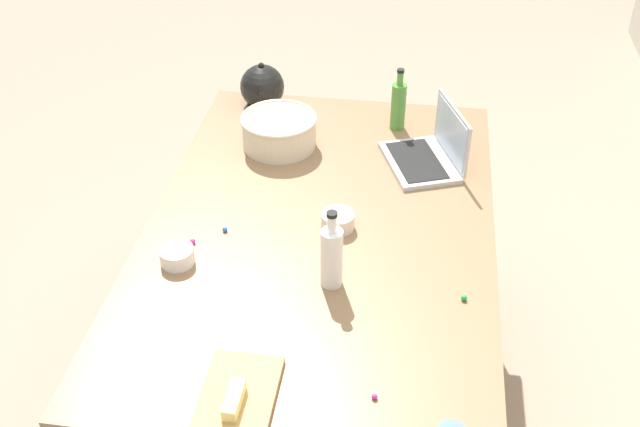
{
  "coord_description": "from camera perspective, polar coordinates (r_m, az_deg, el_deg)",
  "views": [
    {
      "loc": [
        1.92,
        0.28,
        2.4
      ],
      "look_at": [
        0.0,
        0.0,
        0.95
      ],
      "focal_mm": 42.5,
      "sensor_mm": 36.0,
      "label": 1
    }
  ],
  "objects": [
    {
      "name": "candy_8",
      "position": [
        2.66,
        6.27,
        2.39
      ],
      "size": [
        0.02,
        0.02,
        0.02
      ],
      "primitive_type": "sphere",
      "color": "red",
      "rests_on": "island_counter"
    },
    {
      "name": "candy_1",
      "position": [
        2.45,
        -7.17,
        -1.19
      ],
      "size": [
        0.02,
        0.02,
        0.02
      ],
      "primitive_type": "sphere",
      "color": "blue",
      "rests_on": "island_counter"
    },
    {
      "name": "cutting_board",
      "position": [
        1.93,
        -6.38,
        -14.05
      ],
      "size": [
        0.33,
        0.19,
        0.02
      ],
      "primitive_type": "cube",
      "color": "tan",
      "rests_on": "island_counter"
    },
    {
      "name": "kettle",
      "position": [
        3.12,
        -4.38,
        9.46
      ],
      "size": [
        0.21,
        0.18,
        0.2
      ],
      "color": "black",
      "rests_on": "island_counter"
    },
    {
      "name": "bottle_vinegar",
      "position": [
        2.17,
        0.87,
        -3.2
      ],
      "size": [
        0.07,
        0.07,
        0.26
      ],
      "color": "white",
      "rests_on": "island_counter"
    },
    {
      "name": "candy_7",
      "position": [
        3.09,
        -5.55,
        7.68
      ],
      "size": [
        0.02,
        0.02,
        0.02
      ],
      "primitive_type": "sphere",
      "color": "green",
      "rests_on": "island_counter"
    },
    {
      "name": "island_counter",
      "position": [
        2.75,
        0.0,
        -8.36
      ],
      "size": [
        1.74,
        1.12,
        0.9
      ],
      "color": "brown",
      "rests_on": "ground"
    },
    {
      "name": "candy_5",
      "position": [
        2.94,
        -3.68,
        6.15
      ],
      "size": [
        0.02,
        0.02,
        0.02
      ],
      "primitive_type": "sphere",
      "color": "blue",
      "rests_on": "island_counter"
    },
    {
      "name": "ramekin_small",
      "position": [
        2.43,
        1.36,
        -0.5
      ],
      "size": [
        0.11,
        0.11,
        0.05
      ],
      "primitive_type": "cylinder",
      "color": "beige",
      "rests_on": "island_counter"
    },
    {
      "name": "candy_2",
      "position": [
        2.98,
        -2.73,
        6.63
      ],
      "size": [
        0.02,
        0.02,
        0.02
      ],
      "primitive_type": "sphere",
      "color": "orange",
      "rests_on": "island_counter"
    },
    {
      "name": "ground_plane",
      "position": [
        3.09,
        0.0,
        -14.3
      ],
      "size": [
        12.0,
        12.0,
        0.0
      ],
      "primitive_type": "plane",
      "color": "gray"
    },
    {
      "name": "candy_0",
      "position": [
        2.22,
        10.79,
        -6.26
      ],
      "size": [
        0.02,
        0.02,
        0.02
      ],
      "primitive_type": "sphere",
      "color": "green",
      "rests_on": "island_counter"
    },
    {
      "name": "laptop",
      "position": [
        2.76,
        8.28,
        4.58
      ],
      "size": [
        0.37,
        0.32,
        0.22
      ],
      "color": "#B7B7BC",
      "rests_on": "island_counter"
    },
    {
      "name": "candy_4",
      "position": [
        2.41,
        -9.58,
        -2.08
      ],
      "size": [
        0.02,
        0.02,
        0.02
      ],
      "primitive_type": "sphere",
      "color": "#CC3399",
      "rests_on": "island_counter"
    },
    {
      "name": "bottle_olive",
      "position": [
        2.95,
        5.92,
        8.13
      ],
      "size": [
        0.06,
        0.06,
        0.25
      ],
      "color": "#4C8C38",
      "rests_on": "island_counter"
    },
    {
      "name": "mixing_bowl_large",
      "position": [
        2.84,
        -3.1,
        6.26
      ],
      "size": [
        0.28,
        0.28,
        0.12
      ],
      "color": "beige",
      "rests_on": "island_counter"
    },
    {
      "name": "candy_6",
      "position": [
        1.94,
        4.13,
        -13.59
      ],
      "size": [
        0.01,
        0.01,
        0.01
      ],
      "primitive_type": "sphere",
      "color": "#CC3399",
      "rests_on": "island_counter"
    },
    {
      "name": "ramekin_wide",
      "position": [
        2.34,
        -10.72,
        -3.15
      ],
      "size": [
        0.1,
        0.1,
        0.05
      ],
      "primitive_type": "cylinder",
      "color": "white",
      "rests_on": "island_counter"
    },
    {
      "name": "butter_stick_left",
      "position": [
        1.91,
        -6.5,
        -13.76
      ],
      "size": [
        0.11,
        0.04,
        0.04
      ],
      "primitive_type": "cube",
      "rotation": [
        0.0,
        0.0,
        -0.01
      ],
      "color": "#F4E58C",
      "rests_on": "cutting_board"
    }
  ]
}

